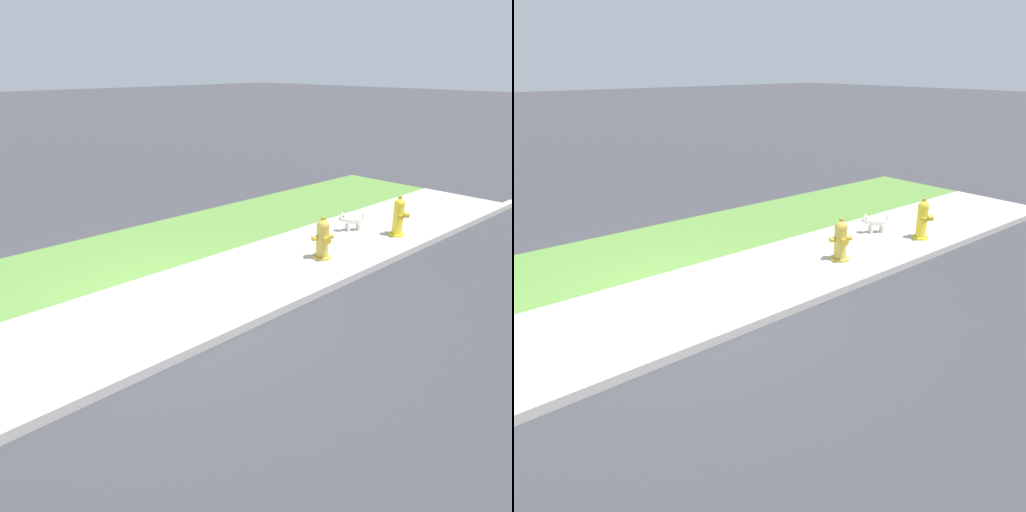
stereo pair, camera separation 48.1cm
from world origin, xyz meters
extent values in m
plane|color=#38383D|center=(0.00, 0.00, 0.00)|extent=(120.00, 120.00, 0.00)
cube|color=#BCB7AD|center=(0.00, 0.00, 0.01)|extent=(18.00, 2.21, 0.01)
cube|color=#568438|center=(0.00, 2.32, 0.00)|extent=(18.00, 2.43, 0.01)
cube|color=#BCB7AD|center=(0.00, -1.19, 0.06)|extent=(18.00, 0.16, 0.12)
cylinder|color=gold|center=(2.96, -0.29, 0.03)|extent=(0.33, 0.33, 0.05)
cylinder|color=gold|center=(2.96, -0.29, 0.32)|extent=(0.21, 0.21, 0.54)
sphere|color=gold|center=(2.96, -0.29, 0.59)|extent=(0.22, 0.22, 0.22)
cube|color=#B29323|center=(2.96, -0.29, 0.72)|extent=(0.07, 0.07, 0.06)
cylinder|color=#B29323|center=(3.10, -0.35, 0.39)|extent=(0.12, 0.12, 0.09)
cylinder|color=#B29323|center=(2.82, -0.23, 0.39)|extent=(0.12, 0.12, 0.09)
cylinder|color=#B29323|center=(2.90, -0.43, 0.39)|extent=(0.15, 0.14, 0.12)
cylinder|color=yellow|center=(4.99, -0.51, 0.03)|extent=(0.31, 0.31, 0.05)
cylinder|color=yellow|center=(4.99, -0.51, 0.35)|extent=(0.20, 0.20, 0.60)
sphere|color=yellow|center=(4.99, -0.51, 0.65)|extent=(0.21, 0.21, 0.21)
cube|color=#B29323|center=(4.99, -0.51, 0.77)|extent=(0.08, 0.08, 0.06)
cylinder|color=#B29323|center=(5.08, -0.41, 0.42)|extent=(0.13, 0.13, 0.09)
cylinder|color=#B29323|center=(4.89, -0.62, 0.42)|extent=(0.13, 0.13, 0.09)
cylinder|color=#B29323|center=(5.10, -0.61, 0.42)|extent=(0.15, 0.16, 0.12)
ellipsoid|color=silver|center=(4.62, 0.27, 0.24)|extent=(0.42, 0.36, 0.20)
sphere|color=silver|center=(4.42, 0.38, 0.28)|extent=(0.16, 0.16, 0.16)
sphere|color=black|center=(4.35, 0.42, 0.27)|extent=(0.03, 0.03, 0.03)
cone|color=silver|center=(4.39, 0.34, 0.38)|extent=(0.08, 0.08, 0.07)
cone|color=silver|center=(4.43, 0.42, 0.38)|extent=(0.08, 0.08, 0.07)
cylinder|color=silver|center=(4.48, 0.27, 0.07)|extent=(0.06, 0.06, 0.14)
cylinder|color=silver|center=(4.54, 0.37, 0.07)|extent=(0.06, 0.06, 0.14)
cylinder|color=silver|center=(4.69, 0.16, 0.07)|extent=(0.06, 0.06, 0.14)
cylinder|color=silver|center=(4.75, 0.26, 0.07)|extent=(0.06, 0.06, 0.14)
cylinder|color=silver|center=(4.79, 0.16, 0.30)|extent=(0.05, 0.05, 0.11)
camera|label=1|loc=(-3.42, -5.39, 3.18)|focal=35.00mm
camera|label=2|loc=(-3.06, -5.70, 3.18)|focal=35.00mm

